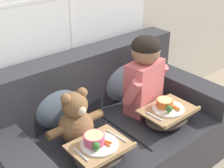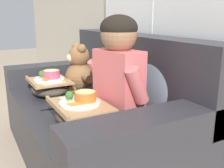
% 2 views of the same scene
% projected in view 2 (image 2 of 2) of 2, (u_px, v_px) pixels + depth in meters
% --- Properties ---
extents(ground_plane, '(14.00, 14.00, 0.00)m').
position_uv_depth(ground_plane, '(93.00, 156.00, 1.99)').
color(ground_plane, tan).
extents(couch, '(1.70, 0.96, 0.90)m').
position_uv_depth(couch, '(101.00, 115.00, 1.94)').
color(couch, '#2D2D33').
rests_on(couch, ground_plane).
extents(throw_pillow_behind_child, '(0.41, 0.20, 0.43)m').
position_uv_depth(throw_pillow_behind_child, '(152.00, 80.00, 1.69)').
color(throw_pillow_behind_child, slate).
rests_on(throw_pillow_behind_child, couch).
extents(throw_pillow_behind_teddy, '(0.38, 0.18, 0.39)m').
position_uv_depth(throw_pillow_behind_teddy, '(107.00, 65.00, 2.23)').
color(throw_pillow_behind_teddy, slate).
rests_on(throw_pillow_behind_teddy, couch).
extents(child_figure, '(0.45, 0.24, 0.61)m').
position_uv_depth(child_figure, '(119.00, 63.00, 1.54)').
color(child_figure, '#DB6666').
rests_on(child_figure, couch).
extents(teddy_bear, '(0.42, 0.29, 0.39)m').
position_uv_depth(teddy_bear, '(79.00, 71.00, 2.12)').
color(teddy_bear, brown).
rests_on(teddy_bear, couch).
extents(lap_tray_child, '(0.38, 0.29, 0.19)m').
position_uv_depth(lap_tray_child, '(80.00, 112.00, 1.49)').
color(lap_tray_child, '#473D33').
rests_on(lap_tray_child, child_figure).
extents(lap_tray_teddy, '(0.35, 0.29, 0.19)m').
position_uv_depth(lap_tray_teddy, '(50.00, 86.00, 2.03)').
color(lap_tray_teddy, '#473D33').
rests_on(lap_tray_teddy, teddy_bear).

